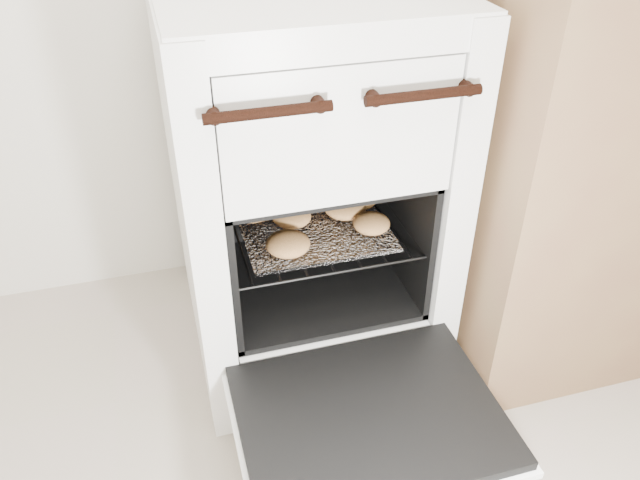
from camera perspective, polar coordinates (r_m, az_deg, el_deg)
The scene contains 6 objects.
stove at distance 1.50m, azimuth -1.52°, elevation 4.52°, with size 0.59×0.66×0.90m.
oven_door at distance 1.29m, azimuth 4.50°, elevation -15.88°, with size 0.53×0.41×0.04m.
oven_rack at distance 1.48m, azimuth -0.84°, elevation 1.42°, with size 0.43×0.41×0.01m.
foil_sheet at distance 1.46m, azimuth -0.64°, elevation 1.21°, with size 0.33×0.29×0.01m, color white.
baked_rolls at distance 1.46m, azimuth -0.56°, elevation 2.58°, with size 0.38×0.30×0.05m.
counter at distance 1.77m, azimuth 25.96°, elevation 7.71°, with size 0.98×0.66×0.98m, color brown.
Camera 1 is at (-0.14, -0.09, 1.19)m, focal length 35.00 mm.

